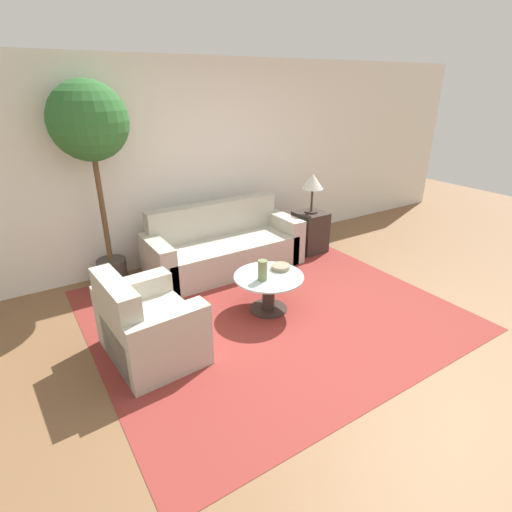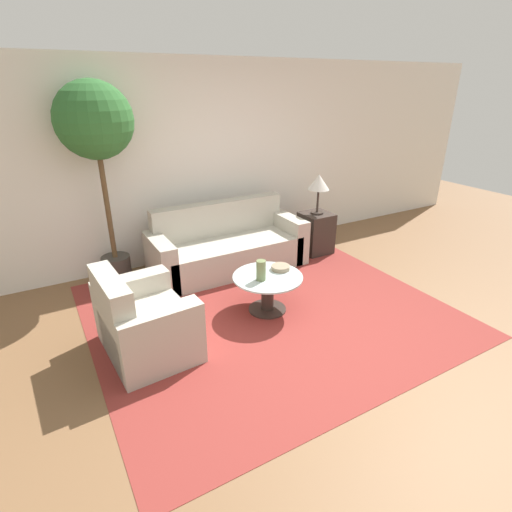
% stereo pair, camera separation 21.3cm
% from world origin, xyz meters
% --- Properties ---
extents(ground_plane, '(14.00, 14.00, 0.00)m').
position_xyz_m(ground_plane, '(0.00, 0.00, 0.00)').
color(ground_plane, brown).
extents(wall_back, '(10.00, 0.06, 2.60)m').
position_xyz_m(wall_back, '(0.00, 2.63, 1.30)').
color(wall_back, white).
rests_on(wall_back, ground_plane).
extents(rug, '(3.63, 3.28, 0.01)m').
position_xyz_m(rug, '(-0.14, 0.79, 0.00)').
color(rug, maroon).
rests_on(rug, ground_plane).
extents(sofa_main, '(2.03, 0.78, 0.85)m').
position_xyz_m(sofa_main, '(-0.03, 2.01, 0.28)').
color(sofa_main, '#B2AD9E').
rests_on(sofa_main, ground_plane).
extents(armchair, '(0.78, 0.99, 0.82)m').
position_xyz_m(armchair, '(-1.51, 0.74, 0.28)').
color(armchair, '#B2AD9E').
rests_on(armchair, ground_plane).
extents(coffee_table, '(0.75, 0.75, 0.41)m').
position_xyz_m(coffee_table, '(-0.14, 0.79, 0.27)').
color(coffee_table, '#332823').
rests_on(coffee_table, ground_plane).
extents(side_table, '(0.41, 0.41, 0.59)m').
position_xyz_m(side_table, '(1.32, 1.85, 0.29)').
color(side_table, '#332823').
rests_on(side_table, ground_plane).
extents(table_lamp, '(0.30, 0.30, 0.55)m').
position_xyz_m(table_lamp, '(1.32, 1.85, 1.01)').
color(table_lamp, '#332823').
rests_on(table_lamp, side_table).
extents(potted_plant, '(0.83, 0.83, 2.34)m').
position_xyz_m(potted_plant, '(-1.40, 2.32, 1.80)').
color(potted_plant, '#3D3833').
rests_on(potted_plant, ground_plane).
extents(vase, '(0.10, 0.10, 0.22)m').
position_xyz_m(vase, '(-0.24, 0.75, 0.52)').
color(vase, '#6B7A4C').
rests_on(vase, coffee_table).
extents(bowl, '(0.20, 0.20, 0.05)m').
position_xyz_m(bowl, '(0.06, 0.86, 0.44)').
color(bowl, gray).
rests_on(bowl, coffee_table).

